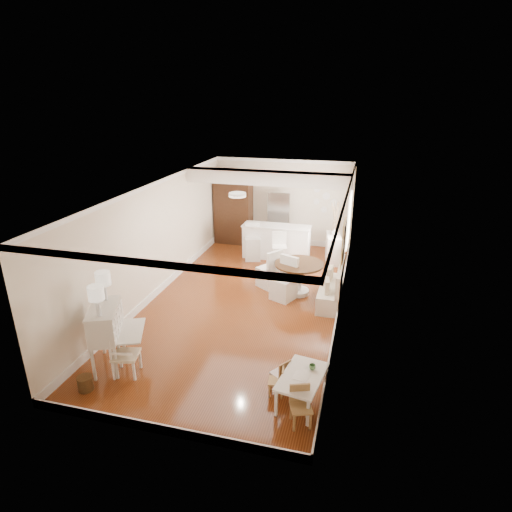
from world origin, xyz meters
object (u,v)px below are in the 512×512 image
at_px(kids_chair_a, 276,381).
at_px(dining_table, 299,279).
at_px(kids_chair_b, 280,373).
at_px(gustavian_armchair, 126,354).
at_px(breakfast_counter, 276,242).
at_px(pantry_cabinet, 233,209).
at_px(slip_chair_near, 284,279).
at_px(sideboard, 333,248).
at_px(kids_chair_c, 301,407).
at_px(bar_stool_right, 279,250).
at_px(fridge, 290,221).
at_px(slip_chair_far, 269,268).
at_px(kids_table, 302,389).
at_px(bar_stool_left, 253,242).
at_px(wicker_basket, 85,383).
at_px(secretary_bureau, 107,337).

distance_m(kids_chair_a, dining_table, 3.94).
bearing_deg(kids_chair_b, gustavian_armchair, -48.18).
relative_size(breakfast_counter, pantry_cabinet, 0.89).
relative_size(slip_chair_near, pantry_cabinet, 0.46).
distance_m(slip_chair_near, sideboard, 2.96).
relative_size(kids_chair_c, bar_stool_right, 0.63).
xyz_separation_m(kids_chair_c, fridge, (-1.67, 7.91, 0.57)).
distance_m(dining_table, slip_chair_far, 0.87).
xyz_separation_m(fridge, sideboard, (1.51, -0.96, -0.48)).
height_order(kids_chair_b, slip_chair_near, slip_chair_near).
bearing_deg(sideboard, kids_table, -98.06).
height_order(slip_chair_near, bar_stool_left, bar_stool_left).
bearing_deg(slip_chair_far, pantry_cabinet, -113.59).
distance_m(kids_chair_a, sideboard, 6.37).
xyz_separation_m(kids_table, slip_chair_far, (-1.55, 4.26, 0.26)).
xyz_separation_m(wicker_basket, kids_chair_c, (3.68, 0.12, 0.20)).
bearing_deg(kids_table, wicker_basket, -170.11).
bearing_deg(wicker_basket, sideboard, 63.53).
relative_size(secretary_bureau, kids_chair_c, 1.86).
bearing_deg(wicker_basket, secretary_bureau, 89.09).
bearing_deg(wicker_basket, kids_table, 9.89).
bearing_deg(dining_table, secretary_bureau, -126.36).
bearing_deg(kids_chair_b, sideboard, -148.53).
bearing_deg(bar_stool_left, sideboard, -7.37).
distance_m(wicker_basket, pantry_cabinet, 8.13).
bearing_deg(kids_chair_b, bar_stool_left, -125.79).
height_order(slip_chair_far, pantry_cabinet, pantry_cabinet).
relative_size(bar_stool_right, sideboard, 1.16).
relative_size(kids_table, bar_stool_left, 0.93).
relative_size(slip_chair_far, bar_stool_right, 1.01).
bearing_deg(fridge, bar_stool_right, -88.47).
relative_size(secretary_bureau, gustavian_armchair, 1.48).
bearing_deg(gustavian_armchair, kids_chair_b, -95.17).
bearing_deg(breakfast_counter, kids_chair_a, -77.80).
height_order(kids_chair_b, fridge, fridge).
height_order(kids_chair_c, slip_chair_far, slip_chair_far).
height_order(gustavian_armchair, pantry_cabinet, pantry_cabinet).
height_order(gustavian_armchair, dining_table, dining_table).
distance_m(kids_chair_a, slip_chair_near, 3.61).
height_order(kids_chair_c, pantry_cabinet, pantry_cabinet).
xyz_separation_m(wicker_basket, bar_stool_left, (1.15, 6.65, 0.43)).
relative_size(kids_chair_a, bar_stool_left, 0.48).
xyz_separation_m(gustavian_armchair, kids_table, (3.15, 0.04, -0.15)).
height_order(kids_chair_b, breakfast_counter, breakfast_counter).
distance_m(slip_chair_near, breakfast_counter, 2.82).
bearing_deg(gustavian_armchair, bar_stool_left, -18.91).
xyz_separation_m(gustavian_armchair, sideboard, (3.06, 6.48, 0.01)).
relative_size(wicker_basket, kids_chair_a, 0.48).
relative_size(secretary_bureau, dining_table, 1.00).
bearing_deg(kids_chair_c, fridge, 81.15).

